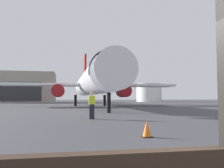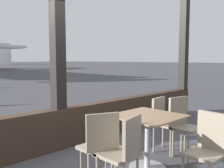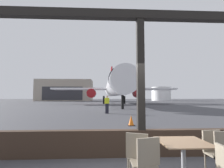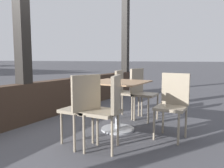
% 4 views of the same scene
% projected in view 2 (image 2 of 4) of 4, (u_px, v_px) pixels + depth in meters
% --- Properties ---
extents(window_frame, '(8.49, 0.24, 4.02)m').
position_uv_depth(window_frame, '(58.00, 69.00, 4.27)').
color(window_frame, '#38281E').
rests_on(window_frame, ground).
extents(dining_table, '(0.85, 0.85, 0.78)m').
position_uv_depth(dining_table, '(148.00, 136.00, 3.51)').
color(dining_table, '#8C6B4C').
rests_on(dining_table, ground).
extents(cafe_chair_window_left, '(0.50, 0.50, 0.93)m').
position_uv_depth(cafe_chair_window_left, '(100.00, 143.00, 3.00)').
color(cafe_chair_window_left, gray).
rests_on(cafe_chair_window_left, ground).
extents(cafe_chair_window_right, '(0.42, 0.42, 0.92)m').
position_uv_depth(cafe_chair_window_right, '(208.00, 145.00, 2.97)').
color(cafe_chair_window_right, gray).
rests_on(cafe_chair_window_right, ground).
extents(cafe_chair_aisle_left, '(0.45, 0.45, 0.95)m').
position_uv_depth(cafe_chair_aisle_left, '(183.00, 121.00, 3.99)').
color(cafe_chair_aisle_left, gray).
rests_on(cafe_chair_aisle_left, ground).
extents(cafe_chair_aisle_right, '(0.43, 0.43, 0.91)m').
position_uv_depth(cafe_chair_aisle_right, '(164.00, 119.00, 4.21)').
color(cafe_chair_aisle_right, gray).
rests_on(cafe_chair_aisle_right, ground).
extents(cafe_chair_side_extra, '(0.47, 0.47, 0.93)m').
position_uv_depth(cafe_chair_side_extra, '(124.00, 149.00, 2.80)').
color(cafe_chair_side_extra, gray).
rests_on(cafe_chair_side_extra, ground).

